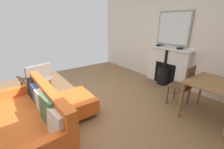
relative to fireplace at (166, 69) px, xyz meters
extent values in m
cube|color=olive|center=(2.80, -0.28, -0.47)|extent=(5.98, 5.58, 0.01)
cube|color=beige|center=(-0.18, -0.28, 0.85)|extent=(0.12, 5.58, 2.63)
cube|color=brown|center=(0.22, 0.00, -0.45)|extent=(0.33, 1.14, 0.03)
cube|color=silver|center=(-0.03, 0.00, 0.04)|extent=(0.18, 1.21, 1.02)
cube|color=black|center=(0.04, 0.00, -0.13)|extent=(0.06, 0.63, 0.61)
cylinder|color=black|center=(0.08, 0.00, -0.21)|extent=(0.35, 0.35, 0.46)
cylinder|color=black|center=(0.08, 0.00, 0.03)|extent=(0.36, 0.36, 0.02)
cylinder|color=black|center=(0.08, 0.00, 0.30)|extent=(0.07, 0.07, 0.51)
cube|color=silver|center=(-0.01, 0.00, 0.58)|extent=(0.23, 1.29, 0.05)
cube|color=gray|center=(-0.10, 0.00, 1.10)|extent=(0.04, 0.93, 0.87)
cube|color=silver|center=(-0.08, 0.00, 1.10)|extent=(0.01, 0.85, 0.79)
cylinder|color=black|center=(0.00, -0.34, 0.63)|extent=(0.14, 0.14, 0.05)
torus|color=black|center=(0.00, -0.34, 0.65)|extent=(0.14, 0.14, 0.01)
cylinder|color=black|center=(0.00, 0.30, 0.62)|extent=(0.15, 0.15, 0.04)
torus|color=black|center=(0.00, 0.30, 0.64)|extent=(0.15, 0.15, 0.01)
cylinder|color=#B2B2B7|center=(3.87, -0.70, -0.41)|extent=(0.04, 0.04, 0.10)
cylinder|color=#B2B2B7|center=(3.26, -0.72, -0.41)|extent=(0.04, 0.04, 0.10)
cube|color=orange|center=(3.53, 0.05, -0.21)|extent=(0.84, 1.83, 0.31)
cube|color=orange|center=(3.21, 0.04, 0.15)|extent=(0.21, 1.80, 0.40)
cube|color=orange|center=(3.57, -0.79, 0.03)|extent=(0.73, 0.15, 0.17)
cube|color=orange|center=(3.50, 0.89, 0.03)|extent=(0.73, 0.15, 0.17)
cube|color=black|center=(3.33, -0.62, 0.10)|extent=(0.18, 0.34, 0.34)
cube|color=#334775|center=(3.32, -0.26, 0.10)|extent=(0.13, 0.34, 0.34)
cube|color=beige|center=(3.31, 0.04, 0.10)|extent=(0.14, 0.35, 0.34)
cube|color=#4C6B47|center=(3.30, 0.37, 0.12)|extent=(0.18, 0.39, 0.39)
cube|color=beige|center=(3.28, 0.69, 0.10)|extent=(0.19, 0.35, 0.34)
cylinder|color=#B2B2B7|center=(2.92, -0.50, -0.42)|extent=(0.03, 0.03, 0.09)
cylinder|color=#B2B2B7|center=(2.94, 0.12, -0.42)|extent=(0.03, 0.03, 0.09)
cylinder|color=#B2B2B7|center=(2.43, -0.49, -0.42)|extent=(0.03, 0.03, 0.09)
cylinder|color=#B2B2B7|center=(2.44, 0.14, -0.42)|extent=(0.03, 0.03, 0.09)
cube|color=orange|center=(2.68, -0.18, -0.24)|extent=(0.63, 0.80, 0.28)
cube|color=brown|center=(2.93, -1.98, -0.29)|extent=(0.05, 0.05, 0.36)
cube|color=brown|center=(3.42, -1.84, -0.29)|extent=(0.05, 0.05, 0.36)
cube|color=brown|center=(2.81, -1.52, -0.29)|extent=(0.05, 0.05, 0.36)
cube|color=brown|center=(3.30, -1.38, -0.29)|extent=(0.05, 0.05, 0.36)
cube|color=slate|center=(3.12, -1.68, -0.09)|extent=(0.72, 0.70, 0.08)
cube|color=slate|center=(3.05, -1.44, 0.13)|extent=(0.62, 0.29, 0.37)
cube|color=brown|center=(2.81, -1.76, 0.00)|extent=(0.18, 0.52, 0.04)
cube|color=brown|center=(3.43, -1.60, 0.00)|extent=(0.18, 0.52, 0.04)
cylinder|color=olive|center=(0.34, 1.11, -0.12)|extent=(0.05, 0.05, 0.70)
cylinder|color=olive|center=(1.15, 1.11, -0.12)|extent=(0.05, 0.05, 0.70)
cube|color=olive|center=(0.74, 1.48, 0.25)|extent=(0.91, 0.84, 0.03)
cylinder|color=brown|center=(0.59, 0.67, -0.25)|extent=(0.03, 0.03, 0.42)
cylinder|color=brown|center=(0.91, 0.69, -0.25)|extent=(0.03, 0.03, 0.42)
cylinder|color=brown|center=(0.57, 0.99, -0.25)|extent=(0.03, 0.03, 0.42)
cylinder|color=brown|center=(0.89, 1.01, -0.25)|extent=(0.03, 0.03, 0.42)
cube|color=brown|center=(0.74, 0.84, -0.03)|extent=(0.43, 0.43, 0.02)
cube|color=brown|center=(0.73, 1.01, 0.20)|extent=(0.36, 0.06, 0.45)
camera|label=1|loc=(3.62, 2.26, 1.27)|focal=23.37mm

